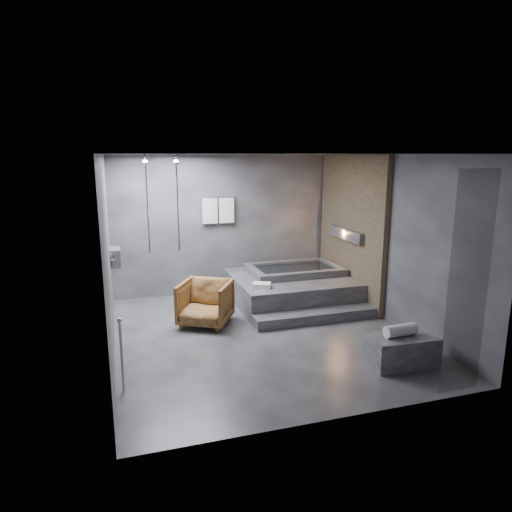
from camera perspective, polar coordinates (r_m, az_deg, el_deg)
name	(u,v)px	position (r m, az deg, el deg)	size (l,w,h in m)	color
room	(282,223)	(7.25, 3.24, 4.11)	(5.00, 5.04, 2.82)	#28282B
tub_deck	(291,289)	(8.90, 4.37, -4.08)	(2.20, 2.00, 0.50)	#2D2D2F
tub_step	(316,316)	(7.92, 7.50, -7.50)	(2.20, 0.36, 0.18)	#2D2D2F
concrete_bench	(402,350)	(6.61, 17.78, -11.13)	(0.90, 0.50, 0.41)	#343437
driftwood_chair	(205,303)	(7.69, -6.35, -5.86)	(0.80, 0.82, 0.75)	#452811
rolled_towel	(400,330)	(6.50, 17.61, -8.84)	(0.16, 0.16, 0.46)	white
deck_towel	(262,285)	(8.05, 0.73, -3.68)	(0.31, 0.22, 0.08)	silver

